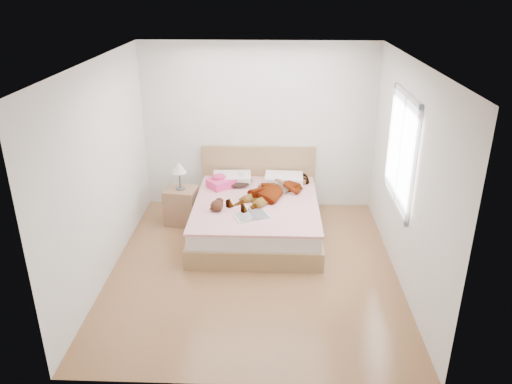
% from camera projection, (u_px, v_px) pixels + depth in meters
% --- Properties ---
extents(ground, '(4.00, 4.00, 0.00)m').
position_uv_depth(ground, '(254.00, 268.00, 6.39)').
color(ground, '#533519').
rests_on(ground, ground).
extents(woman, '(1.49, 1.56, 0.22)m').
position_uv_depth(woman, '(274.00, 188.00, 7.24)').
color(woman, white).
rests_on(woman, bed).
extents(hair, '(0.61, 0.68, 0.08)m').
position_uv_depth(hair, '(237.00, 180.00, 7.70)').
color(hair, black).
rests_on(hair, bed).
extents(phone, '(0.09, 0.09, 0.05)m').
position_uv_depth(phone, '(241.00, 174.00, 7.61)').
color(phone, silver).
rests_on(phone, bed).
extents(room_shell, '(4.00, 4.00, 4.00)m').
position_uv_depth(room_shell, '(401.00, 151.00, 6.02)').
color(room_shell, white).
rests_on(room_shell, ground).
extents(bed, '(1.80, 2.08, 1.00)m').
position_uv_depth(bed, '(256.00, 214.00, 7.24)').
color(bed, olive).
rests_on(bed, ground).
extents(towel, '(0.48, 0.47, 0.20)m').
position_uv_depth(towel, '(221.00, 182.00, 7.54)').
color(towel, '#FF457C').
rests_on(towel, bed).
extents(magazine, '(0.53, 0.45, 0.03)m').
position_uv_depth(magazine, '(252.00, 216.00, 6.62)').
color(magazine, white).
rests_on(magazine, bed).
extents(coffee_mug, '(0.11, 0.09, 0.08)m').
position_uv_depth(coffee_mug, '(246.00, 209.00, 6.74)').
color(coffee_mug, silver).
rests_on(coffee_mug, bed).
extents(plush_toy, '(0.21, 0.28, 0.15)m').
position_uv_depth(plush_toy, '(217.00, 205.00, 6.78)').
color(plush_toy, '#311D0D').
rests_on(plush_toy, bed).
extents(nightstand, '(0.50, 0.46, 0.97)m').
position_uv_depth(nightstand, '(181.00, 203.00, 7.47)').
color(nightstand, brown).
rests_on(nightstand, ground).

